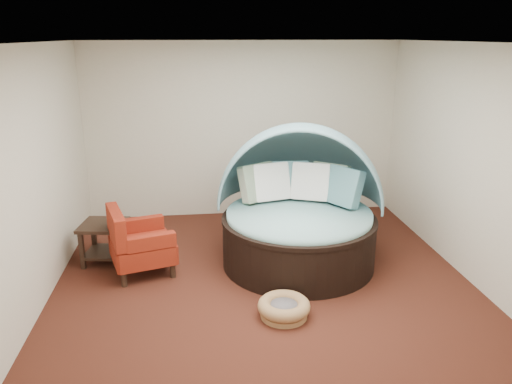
{
  "coord_description": "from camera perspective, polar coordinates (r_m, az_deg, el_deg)",
  "views": [
    {
      "loc": [
        -0.75,
        -5.43,
        2.88
      ],
      "look_at": [
        -0.02,
        0.6,
        0.96
      ],
      "focal_mm": 35.0,
      "sensor_mm": 36.0,
      "label": 1
    }
  ],
  "objects": [
    {
      "name": "wall_right",
      "position": [
        6.5,
        23.37,
        2.95
      ],
      "size": [
        0.0,
        5.0,
        5.0
      ],
      "primitive_type": "plane",
      "rotation": [
        1.57,
        0.0,
        -1.57
      ],
      "color": "beige",
      "rests_on": "floor"
    },
    {
      "name": "ceiling",
      "position": [
        5.48,
        1.02,
        16.72
      ],
      "size": [
        5.0,
        5.0,
        0.0
      ],
      "primitive_type": "plane",
      "rotation": [
        3.14,
        0.0,
        0.0
      ],
      "color": "white",
      "rests_on": "wall_back"
    },
    {
      "name": "pet_basket",
      "position": [
        5.46,
        3.21,
        -13.07
      ],
      "size": [
        0.6,
        0.6,
        0.2
      ],
      "rotation": [
        0.0,
        0.0,
        0.06
      ],
      "color": "olive",
      "rests_on": "floor"
    },
    {
      "name": "red_armchair",
      "position": [
        6.41,
        -13.36,
        -5.71
      ],
      "size": [
        0.92,
        0.92,
        0.87
      ],
      "rotation": [
        0.0,
        0.0,
        0.29
      ],
      "color": "black",
      "rests_on": "floor"
    },
    {
      "name": "canopy_daybed",
      "position": [
        6.46,
        5.0,
        -0.87
      ],
      "size": [
        2.42,
        2.37,
        1.82
      ],
      "rotation": [
        0.0,
        0.0,
        -0.22
      ],
      "color": "black",
      "rests_on": "floor"
    },
    {
      "name": "wall_left",
      "position": [
        5.89,
        -23.91,
        1.48
      ],
      "size": [
        0.0,
        5.0,
        5.0
      ],
      "primitive_type": "plane",
      "rotation": [
        1.57,
        0.0,
        1.57
      ],
      "color": "beige",
      "rests_on": "floor"
    },
    {
      "name": "side_table",
      "position": [
        6.85,
        -16.95,
        -4.95
      ],
      "size": [
        0.64,
        0.64,
        0.54
      ],
      "rotation": [
        0.0,
        0.0,
        -0.15
      ],
      "color": "black",
      "rests_on": "floor"
    },
    {
      "name": "floor",
      "position": [
        6.19,
        0.88,
        -10.15
      ],
      "size": [
        5.0,
        5.0,
        0.0
      ],
      "primitive_type": "plane",
      "color": "#461C14",
      "rests_on": "ground"
    },
    {
      "name": "wall_front",
      "position": [
        3.37,
        6.8,
        -8.62
      ],
      "size": [
        5.0,
        0.0,
        5.0
      ],
      "primitive_type": "plane",
      "rotation": [
        -1.57,
        0.0,
        0.0
      ],
      "color": "beige",
      "rests_on": "floor"
    },
    {
      "name": "wall_back",
      "position": [
        8.1,
        -1.48,
        7.03
      ],
      "size": [
        5.0,
        0.0,
        5.0
      ],
      "primitive_type": "plane",
      "rotation": [
        1.57,
        0.0,
        0.0
      ],
      "color": "beige",
      "rests_on": "floor"
    }
  ]
}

